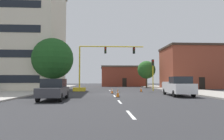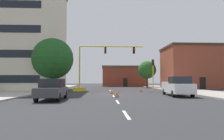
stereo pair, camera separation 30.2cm
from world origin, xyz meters
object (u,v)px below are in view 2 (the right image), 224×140
(traffic_cone_roadside_b, at_px, (117,92))
(traffic_cone_roadside_d, at_px, (141,89))
(tree_right_far, at_px, (147,70))
(traffic_cone_roadside_c, at_px, (116,93))
(traffic_light_pole_right, at_px, (153,68))
(traffic_cone_roadside_a, at_px, (112,91))
(tree_left_near, at_px, (53,59))
(pickup_truck_white, at_px, (177,86))
(sedan_dark_gray_near_left, at_px, (52,89))
(traffic_signal_gantry, at_px, (89,76))

(traffic_cone_roadside_b, relative_size, traffic_cone_roadside_d, 1.03)
(tree_right_far, distance_m, traffic_cone_roadside_c, 26.06)
(traffic_light_pole_right, xyz_separation_m, traffic_cone_roadside_d, (-2.28, -2.10, -3.16))
(tree_right_far, distance_m, traffic_cone_roadside_a, 21.24)
(traffic_light_pole_right, height_order, tree_left_near, tree_left_near)
(traffic_light_pole_right, distance_m, tree_right_far, 13.80)
(tree_right_far, relative_size, pickup_truck_white, 1.08)
(pickup_truck_white, bearing_deg, traffic_light_pole_right, 90.50)
(tree_left_near, relative_size, sedan_dark_gray_near_left, 1.71)
(sedan_dark_gray_near_left, bearing_deg, traffic_cone_roadside_b, 33.80)
(traffic_cone_roadside_a, bearing_deg, pickup_truck_white, -31.45)
(sedan_dark_gray_near_left, distance_m, traffic_cone_roadside_c, 5.97)
(tree_right_far, bearing_deg, traffic_signal_gantry, -131.19)
(tree_right_far, distance_m, traffic_cone_roadside_d, 16.73)
(traffic_cone_roadside_d, bearing_deg, pickup_truck_white, -72.20)
(traffic_cone_roadside_b, bearing_deg, traffic_cone_roadside_a, 95.46)
(tree_right_far, distance_m, sedan_dark_gray_near_left, 30.31)
(pickup_truck_white, bearing_deg, tree_right_far, 84.83)
(traffic_light_pole_right, xyz_separation_m, traffic_cone_roadside_c, (-6.32, -10.76, -3.17))
(sedan_dark_gray_near_left, xyz_separation_m, traffic_cone_roadside_c, (5.46, 2.36, -0.53))
(pickup_truck_white, xyz_separation_m, traffic_cone_roadside_c, (-6.40, -1.30, -0.62))
(tree_left_near, bearing_deg, traffic_light_pole_right, 2.19)
(pickup_truck_white, relative_size, sedan_dark_gray_near_left, 1.22)
(tree_right_far, distance_m, pickup_truck_white, 23.36)
(tree_right_far, xyz_separation_m, traffic_cone_roadside_b, (-8.35, -22.99, -3.57))
(tree_left_near, xyz_separation_m, traffic_cone_roadside_c, (8.64, -10.18, -4.42))
(traffic_light_pole_right, bearing_deg, pickup_truck_white, -89.50)
(traffic_light_pole_right, xyz_separation_m, tree_left_near, (-14.96, -0.57, 1.25))
(traffic_signal_gantry, relative_size, tree_right_far, 1.78)
(sedan_dark_gray_near_left, height_order, traffic_cone_roadside_c, sedan_dark_gray_near_left)
(traffic_light_pole_right, bearing_deg, tree_right_far, 80.94)
(tree_right_far, xyz_separation_m, traffic_cone_roadside_a, (-8.73, -19.02, -3.65))
(traffic_light_pole_right, distance_m, pickup_truck_white, 9.80)
(traffic_light_pole_right, relative_size, traffic_cone_roadside_a, 7.92)
(traffic_signal_gantry, height_order, tree_left_near, tree_left_near)
(tree_left_near, bearing_deg, tree_right_far, 39.64)
(pickup_truck_white, bearing_deg, tree_left_near, 149.42)
(tree_left_near, bearing_deg, pickup_truck_white, -30.58)
(traffic_signal_gantry, bearing_deg, traffic_cone_roadside_c, -72.67)
(traffic_cone_roadside_d, bearing_deg, traffic_cone_roadside_b, -118.19)
(tree_left_near, height_order, sedan_dark_gray_near_left, tree_left_near)
(sedan_dark_gray_near_left, bearing_deg, traffic_signal_gantry, 81.02)
(traffic_light_pole_right, bearing_deg, tree_left_near, -177.81)
(traffic_cone_roadside_c, distance_m, traffic_cone_roadside_d, 9.55)
(tree_right_far, height_order, tree_left_near, tree_left_near)
(traffic_cone_roadside_a, height_order, traffic_cone_roadside_c, traffic_cone_roadside_c)
(traffic_signal_gantry, bearing_deg, traffic_light_pole_right, -0.33)
(traffic_signal_gantry, height_order, pickup_truck_white, traffic_signal_gantry)
(sedan_dark_gray_near_left, xyz_separation_m, traffic_cone_roadside_b, (5.60, 3.75, -0.51))
(traffic_signal_gantry, height_order, traffic_cone_roadside_d, traffic_signal_gantry)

